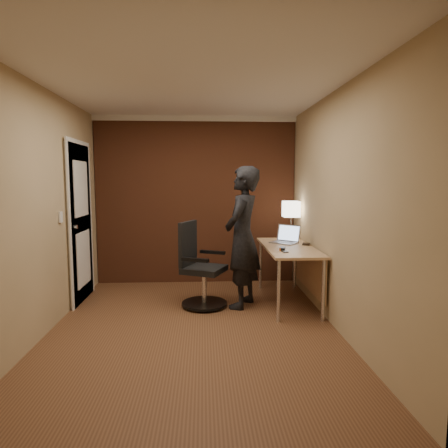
{
  "coord_description": "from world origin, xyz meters",
  "views": [
    {
      "loc": [
        0.11,
        -4.07,
        1.57
      ],
      "look_at": [
        0.35,
        0.55,
        1.05
      ],
      "focal_mm": 32.0,
      "sensor_mm": 36.0,
      "label": 1
    }
  ],
  "objects": [
    {
      "name": "wallet",
      "position": [
        1.43,
        0.93,
        0.74
      ],
      "size": [
        0.12,
        0.13,
        0.02
      ],
      "primitive_type": "cube",
      "rotation": [
        0.0,
        0.0,
        -0.35
      ],
      "color": "black",
      "rests_on": "desk"
    },
    {
      "name": "phone",
      "position": [
        1.05,
        0.45,
        0.73
      ],
      "size": [
        0.07,
        0.12,
        0.01
      ],
      "primitive_type": "cube",
      "rotation": [
        0.0,
        0.0,
        0.13
      ],
      "color": "black",
      "rests_on": "desk"
    },
    {
      "name": "office_chair",
      "position": [
        0.06,
        0.76,
        0.46
      ],
      "size": [
        0.61,
        0.66,
        1.03
      ],
      "color": "black",
      "rests_on": "ground"
    },
    {
      "name": "desk",
      "position": [
        1.25,
        0.85,
        0.6
      ],
      "size": [
        0.6,
        1.5,
        0.73
      ],
      "color": "tan",
      "rests_on": "ground"
    },
    {
      "name": "mouse",
      "position": [
        1.05,
        0.57,
        0.75
      ],
      "size": [
        0.09,
        0.11,
        0.03
      ],
      "primitive_type": "cube",
      "rotation": [
        0.0,
        0.0,
        -0.32
      ],
      "color": "black",
      "rests_on": "desk"
    },
    {
      "name": "person",
      "position": [
        0.59,
        0.73,
        0.86
      ],
      "size": [
        0.64,
        0.75,
        1.73
      ],
      "primitive_type": "imported",
      "rotation": [
        0.0,
        0.0,
        -2.0
      ],
      "color": "black",
      "rests_on": "ground"
    },
    {
      "name": "desk_lamp",
      "position": [
        1.34,
        1.44,
        1.15
      ],
      "size": [
        0.22,
        0.22,
        0.54
      ],
      "color": "silver",
      "rests_on": "desk"
    },
    {
      "name": "room",
      "position": [
        -0.27,
        1.54,
        1.37
      ],
      "size": [
        4.0,
        4.0,
        4.0
      ],
      "color": "brown",
      "rests_on": "ground"
    },
    {
      "name": "laptop",
      "position": [
        1.21,
        1.12,
        0.79
      ],
      "size": [
        0.42,
        0.41,
        0.23
      ],
      "color": "silver",
      "rests_on": "desk"
    }
  ]
}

